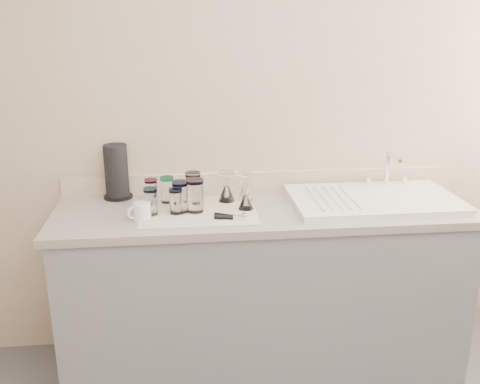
{
  "coord_description": "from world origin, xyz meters",
  "views": [
    {
      "loc": [
        -0.39,
        -1.25,
        1.79
      ],
      "look_at": [
        -0.13,
        1.15,
        1.0
      ],
      "focal_mm": 40.0,
      "sensor_mm": 36.0,
      "label": 1
    }
  ],
  "objects": [
    {
      "name": "goblet_back_right",
      "position": [
        -0.09,
        1.31,
        0.95
      ],
      "size": [
        0.08,
        0.08,
        0.14
      ],
      "color": "white",
      "rests_on": "dish_towel"
    },
    {
      "name": "tumbler_blue",
      "position": [
        -0.44,
        1.14,
        0.97
      ],
      "size": [
        0.06,
        0.06,
        0.12
      ],
      "color": "white",
      "rests_on": "dish_towel"
    },
    {
      "name": "paper_towel_roll",
      "position": [
        -0.74,
        1.43,
        1.04
      ],
      "size": [
        0.15,
        0.15,
        0.28
      ],
      "color": "black",
      "rests_on": "counter_unit"
    },
    {
      "name": "counter_unit",
      "position": [
        0.0,
        1.2,
        0.45
      ],
      "size": [
        2.06,
        0.62,
        0.9
      ],
      "color": "slate",
      "rests_on": "ground"
    },
    {
      "name": "tumbler_magenta",
      "position": [
        -0.55,
        1.14,
        0.97
      ],
      "size": [
        0.07,
        0.07,
        0.13
      ],
      "color": "white",
      "rests_on": "dish_towel"
    },
    {
      "name": "tumbler_extra",
      "position": [
        -0.41,
        1.16,
        0.98
      ],
      "size": [
        0.08,
        0.08,
        0.15
      ],
      "color": "white",
      "rests_on": "dish_towel"
    },
    {
      "name": "can_opener",
      "position": [
        -0.19,
        1.04,
        0.92
      ],
      "size": [
        0.15,
        0.09,
        0.02
      ],
      "color": "silver",
      "rests_on": "dish_towel"
    },
    {
      "name": "white_mug",
      "position": [
        -0.59,
        1.1,
        0.94
      ],
      "size": [
        0.12,
        0.11,
        0.08
      ],
      "color": "white",
      "rests_on": "counter_unit"
    },
    {
      "name": "dish_towel",
      "position": [
        -0.33,
        1.17,
        0.9
      ],
      "size": [
        0.55,
        0.42,
        0.01
      ],
      "primitive_type": "cube",
      "color": "silver",
      "rests_on": "counter_unit"
    },
    {
      "name": "tumbler_cyan",
      "position": [
        -0.48,
        1.31,
        0.98
      ],
      "size": [
        0.07,
        0.07,
        0.13
      ],
      "color": "white",
      "rests_on": "dish_towel"
    },
    {
      "name": "goblet_front_right",
      "position": [
        -0.1,
        1.17,
        0.95
      ],
      "size": [
        0.07,
        0.07,
        0.13
      ],
      "color": "white",
      "rests_on": "dish_towel"
    },
    {
      "name": "sink_unit",
      "position": [
        0.55,
        1.2,
        0.92
      ],
      "size": [
        0.82,
        0.5,
        0.22
      ],
      "color": "white",
      "rests_on": "counter_unit"
    },
    {
      "name": "goblet_back_left",
      "position": [
        -0.18,
        1.29,
        0.96
      ],
      "size": [
        0.08,
        0.08,
        0.15
      ],
      "color": "white",
      "rests_on": "dish_towel"
    },
    {
      "name": "room_envelope",
      "position": [
        0.0,
        0.0,
        1.56
      ],
      "size": [
        3.54,
        3.5,
        2.52
      ],
      "color": "#55555B",
      "rests_on": "ground"
    },
    {
      "name": "tumbler_lavender",
      "position": [
        -0.34,
        1.15,
        0.99
      ],
      "size": [
        0.08,
        0.08,
        0.16
      ],
      "color": "white",
      "rests_on": "dish_towel"
    },
    {
      "name": "tumbler_teal",
      "position": [
        -0.56,
        1.31,
        0.97
      ],
      "size": [
        0.06,
        0.06,
        0.12
      ],
      "color": "white",
      "rests_on": "dish_towel"
    },
    {
      "name": "tumbler_purple",
      "position": [
        -0.35,
        1.3,
        0.99
      ],
      "size": [
        0.08,
        0.08,
        0.15
      ],
      "color": "white",
      "rests_on": "dish_towel"
    }
  ]
}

